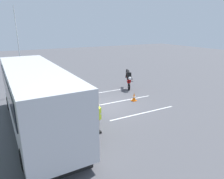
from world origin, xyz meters
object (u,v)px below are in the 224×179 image
Objects in this scene: spectator_left at (94,106)px; flagpole at (19,53)px; spectator_centre at (83,102)px; spectator_far_right at (77,93)px; stunt_motorcycle at (129,78)px; spectator_far_left at (97,115)px; parked_motorcycle_silver at (87,129)px; spectator_right at (80,96)px; tour_bus at (36,99)px; traffic_cone at (134,97)px.

flagpole reaches higher than spectator_left.
spectator_centre is at bearing 15.29° from spectator_left.
spectator_centre is 1.03× the size of spectator_far_right.
spectator_left is at bearing -179.82° from spectator_far_right.
stunt_motorcycle is at bearing -55.48° from spectator_centre.
spectator_far_left is at bearing 179.64° from spectator_centre.
flagpole is (8.74, 1.89, 2.79)m from parked_motorcycle_silver.
spectator_right is 1.02× the size of spectator_far_right.
spectator_left is at bearing -15.76° from spectator_far_left.
spectator_left is 1.64m from parked_motorcycle_silver.
spectator_far_right is 0.83× the size of parked_motorcycle_silver.
tour_bus is at bearing -179.84° from flagpole.
tour_bus is at bearing 39.86° from parked_motorcycle_silver.
tour_bus is at bearing 115.25° from stunt_motorcycle.
tour_bus is 2.93m from spectator_right.
spectator_right reaches higher than spectator_far_left.
spectator_left reaches higher than stunt_motorcycle.
tour_bus is 5.54× the size of spectator_right.
spectator_left is 0.87× the size of parked_motorcycle_silver.
spectator_centre is at bearing 169.44° from spectator_right.
parked_motorcycle_silver is at bearing 165.52° from spectator_right.
spectator_right is 6.10m from stunt_motorcycle.
spectator_far_left is at bearing 176.29° from spectator_right.
spectator_centre reaches higher than stunt_motorcycle.
flagpole is at bearing 20.50° from spectator_left.
spectator_left is (1.02, -0.29, 0.07)m from spectator_far_left.
tour_bus is 8.97m from stunt_motorcycle.
flagpole is (5.54, 2.72, 2.23)m from spectator_right.
parked_motorcycle_silver reaches higher than traffic_cone.
spectator_far_left is 5.39m from traffic_cone.
spectator_far_right is at bearing 109.92° from stunt_motorcycle.
flagpole is (2.69, 8.11, 2.26)m from stunt_motorcycle.
stunt_motorcycle is (6.06, -6.22, 0.53)m from parked_motorcycle_silver.
spectator_far_left is 3.01m from spectator_right.
spectator_far_left is 0.93× the size of spectator_left.
traffic_cone is at bearing -128.24° from flagpole.
spectator_right is at bearing 117.94° from stunt_motorcycle.
flagpole is at bearing 12.21° from parked_motorcycle_silver.
traffic_cone is at bearing -54.12° from spectator_far_left.
spectator_right is 3.35m from parked_motorcycle_silver.
parked_motorcycle_silver is (-0.20, 0.63, -0.51)m from spectator_far_left.
traffic_cone is (-0.80, -4.06, -0.71)m from spectator_far_right.
tour_bus reaches higher than parked_motorcycle_silver.
flagpole is at bearing 16.46° from spectator_far_left.
tour_bus is 7.06m from traffic_cone.
spectator_right reaches higher than traffic_cone.
stunt_motorcycle is 3.07m from traffic_cone.
spectator_centre is at bearing -90.37° from tour_bus.
flagpole is at bearing 21.27° from spectator_centre.
parked_motorcycle_silver is (-1.22, 0.92, -0.58)m from spectator_left.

